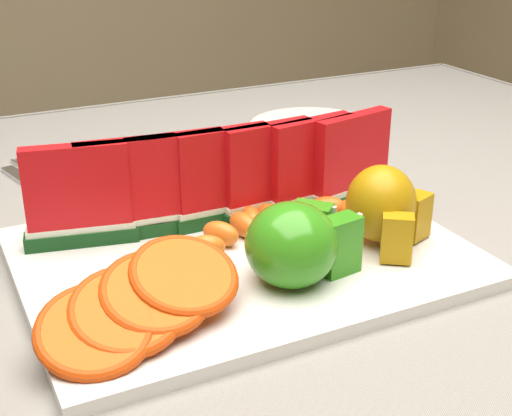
# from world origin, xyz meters

# --- Properties ---
(table) EXTENTS (1.40, 0.90, 0.75)m
(table) POSITION_xyz_m (0.00, 0.00, 0.65)
(table) COLOR #4C3417
(table) RESTS_ON ground
(tablecloth) EXTENTS (1.53, 1.03, 0.20)m
(tablecloth) POSITION_xyz_m (0.00, 0.00, 0.72)
(tablecloth) COLOR gray
(tablecloth) RESTS_ON table
(platter) EXTENTS (0.40, 0.30, 0.01)m
(platter) POSITION_xyz_m (0.03, -0.08, 0.76)
(platter) COLOR silver
(platter) RESTS_ON tablecloth
(apple_cluster) EXTENTS (0.12, 0.10, 0.07)m
(apple_cluster) POSITION_xyz_m (0.05, -0.15, 0.80)
(apple_cluster) COLOR #25771B
(apple_cluster) RESTS_ON platter
(pear_cluster) EXTENTS (0.09, 0.10, 0.07)m
(pear_cluster) POSITION_xyz_m (0.16, -0.12, 0.81)
(pear_cluster) COLOR #AC7D19
(pear_cluster) RESTS_ON platter
(side_plate) EXTENTS (0.21, 0.21, 0.01)m
(side_plate) POSITION_xyz_m (0.30, 0.25, 0.76)
(side_plate) COLOR silver
(side_plate) RESTS_ON tablecloth
(fork) EXTENTS (0.05, 0.19, 0.00)m
(fork) POSITION_xyz_m (-0.11, 0.20, 0.76)
(fork) COLOR silver
(fork) RESTS_ON tablecloth
(watermelon_row) EXTENTS (0.39, 0.07, 0.10)m
(watermelon_row) POSITION_xyz_m (0.04, -0.01, 0.82)
(watermelon_row) COLOR #10350C
(watermelon_row) RESTS_ON platter
(orange_fan_front) EXTENTS (0.18, 0.12, 0.05)m
(orange_fan_front) POSITION_xyz_m (-0.09, -0.16, 0.79)
(orange_fan_front) COLOR #D64514
(orange_fan_front) RESTS_ON platter
(orange_fan_back) EXTENTS (0.38, 0.11, 0.05)m
(orange_fan_back) POSITION_xyz_m (0.06, 0.04, 0.79)
(orange_fan_back) COLOR #D64514
(orange_fan_back) RESTS_ON platter
(tangerine_segments) EXTENTS (0.23, 0.07, 0.02)m
(tangerine_segments) POSITION_xyz_m (0.05, -0.06, 0.78)
(tangerine_segments) COLOR orange
(tangerine_segments) RESTS_ON platter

